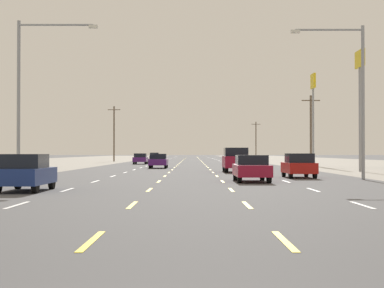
{
  "coord_description": "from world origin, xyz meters",
  "views": [
    {
      "loc": [
        0.07,
        -4.09,
        1.61
      ],
      "look_at": [
        -0.14,
        43.21,
        2.25
      ],
      "focal_mm": 57.17,
      "sensor_mm": 36.0,
      "label": 1
    }
  ],
  "objects_px": {
    "suv_inner_right_midfar": "(238,159)",
    "streetlight_left_row_0": "(31,86)",
    "streetlight_right_row_0": "(358,89)",
    "pole_sign_right_row_2": "(316,97)",
    "hatchback_far_right_mid": "(302,165)",
    "sedan_inner_left_far": "(161,161)",
    "hatchback_far_left_nearest": "(29,172)",
    "hatchback_far_left_farthest": "(157,157)",
    "pole_sign_right_row_1": "(363,80)",
    "sedan_inner_right_near": "(254,168)",
    "sedan_far_left_farther": "(143,159)"
  },
  "relations": [
    {
      "from": "suv_inner_right_midfar",
      "to": "hatchback_far_left_farthest",
      "type": "distance_m",
      "value": 66.27
    },
    {
      "from": "pole_sign_right_row_1",
      "to": "streetlight_left_row_0",
      "type": "height_order",
      "value": "pole_sign_right_row_1"
    },
    {
      "from": "hatchback_far_left_farthest",
      "to": "pole_sign_right_row_2",
      "type": "distance_m",
      "value": 50.73
    },
    {
      "from": "sedan_inner_right_near",
      "to": "pole_sign_right_row_1",
      "type": "relative_size",
      "value": 0.44
    },
    {
      "from": "streetlight_left_row_0",
      "to": "hatchback_far_left_farthest",
      "type": "bearing_deg",
      "value": 88.09
    },
    {
      "from": "sedan_inner_left_far",
      "to": "pole_sign_right_row_1",
      "type": "height_order",
      "value": "pole_sign_right_row_1"
    },
    {
      "from": "sedan_far_left_farther",
      "to": "sedan_inner_right_near",
      "type": "bearing_deg",
      "value": -78.35
    },
    {
      "from": "hatchback_far_left_nearest",
      "to": "pole_sign_right_row_2",
      "type": "height_order",
      "value": "pole_sign_right_row_2"
    },
    {
      "from": "pole_sign_right_row_1",
      "to": "streetlight_right_row_0",
      "type": "distance_m",
      "value": 15.69
    },
    {
      "from": "streetlight_left_row_0",
      "to": "sedan_inner_right_near",
      "type": "bearing_deg",
      "value": -11.12
    },
    {
      "from": "hatchback_far_left_farthest",
      "to": "streetlight_left_row_0",
      "type": "distance_m",
      "value": 79.23
    },
    {
      "from": "hatchback_far_left_farthest",
      "to": "pole_sign_right_row_1",
      "type": "bearing_deg",
      "value": -71.83
    },
    {
      "from": "suv_inner_right_midfar",
      "to": "pole_sign_right_row_2",
      "type": "relative_size",
      "value": 0.47
    },
    {
      "from": "sedan_far_left_farther",
      "to": "pole_sign_right_row_2",
      "type": "distance_m",
      "value": 25.94
    },
    {
      "from": "sedan_inner_right_near",
      "to": "sedan_far_left_farther",
      "type": "xyz_separation_m",
      "value": [
        -10.25,
        49.69,
        0.0
      ]
    },
    {
      "from": "pole_sign_right_row_2",
      "to": "hatchback_far_right_mid",
      "type": "bearing_deg",
      "value": -102.88
    },
    {
      "from": "hatchback_far_left_farthest",
      "to": "pole_sign_right_row_2",
      "type": "relative_size",
      "value": 0.37
    },
    {
      "from": "sedan_far_left_farther",
      "to": "streetlight_right_row_0",
      "type": "distance_m",
      "value": 50.2
    },
    {
      "from": "suv_inner_right_midfar",
      "to": "sedan_inner_left_far",
      "type": "relative_size",
      "value": 1.09
    },
    {
      "from": "sedan_inner_right_near",
      "to": "hatchback_far_left_farthest",
      "type": "height_order",
      "value": "hatchback_far_left_farthest"
    },
    {
      "from": "sedan_far_left_farther",
      "to": "hatchback_far_right_mid",
      "type": "bearing_deg",
      "value": -72.78
    },
    {
      "from": "suv_inner_right_midfar",
      "to": "pole_sign_right_row_1",
      "type": "distance_m",
      "value": 12.44
    },
    {
      "from": "sedan_inner_right_near",
      "to": "suv_inner_right_midfar",
      "type": "distance_m",
      "value": 16.17
    },
    {
      "from": "suv_inner_right_midfar",
      "to": "streetlight_right_row_0",
      "type": "bearing_deg",
      "value": -66.02
    },
    {
      "from": "sedan_inner_left_far",
      "to": "sedan_far_left_farther",
      "type": "bearing_deg",
      "value": 99.7
    },
    {
      "from": "hatchback_far_left_nearest",
      "to": "pole_sign_right_row_2",
      "type": "bearing_deg",
      "value": 64.85
    },
    {
      "from": "hatchback_far_right_mid",
      "to": "streetlight_left_row_0",
      "type": "relative_size",
      "value": 0.42
    },
    {
      "from": "hatchback_far_left_farthest",
      "to": "pole_sign_right_row_1",
      "type": "xyz_separation_m",
      "value": [
        21.05,
        -64.17,
        6.87
      ]
    },
    {
      "from": "suv_inner_right_midfar",
      "to": "streetlight_left_row_0",
      "type": "relative_size",
      "value": 0.52
    },
    {
      "from": "sedan_far_left_farther",
      "to": "pole_sign_right_row_2",
      "type": "height_order",
      "value": "pole_sign_right_row_2"
    },
    {
      "from": "sedan_inner_left_far",
      "to": "hatchback_far_left_farthest",
      "type": "bearing_deg",
      "value": 93.94
    },
    {
      "from": "hatchback_far_left_nearest",
      "to": "suv_inner_right_midfar",
      "type": "xyz_separation_m",
      "value": [
        10.42,
        24.28,
        0.24
      ]
    },
    {
      "from": "hatchback_far_right_mid",
      "to": "sedan_far_left_farther",
      "type": "distance_m",
      "value": 46.51
    },
    {
      "from": "hatchback_far_left_farthest",
      "to": "pole_sign_right_row_2",
      "type": "bearing_deg",
      "value": -65.52
    },
    {
      "from": "hatchback_far_left_nearest",
      "to": "streetlight_left_row_0",
      "type": "height_order",
      "value": "streetlight_left_row_0"
    },
    {
      "from": "streetlight_right_row_0",
      "to": "pole_sign_right_row_1",
      "type": "bearing_deg",
      "value": 73.54
    },
    {
      "from": "hatchback_far_left_nearest",
      "to": "sedan_inner_left_far",
      "type": "relative_size",
      "value": 0.87
    },
    {
      "from": "suv_inner_right_midfar",
      "to": "sedan_inner_right_near",
      "type": "bearing_deg",
      "value": -91.06
    },
    {
      "from": "hatchback_far_left_farthest",
      "to": "suv_inner_right_midfar",
      "type": "bearing_deg",
      "value": -80.8
    },
    {
      "from": "pole_sign_right_row_2",
      "to": "streetlight_right_row_0",
      "type": "height_order",
      "value": "pole_sign_right_row_2"
    },
    {
      "from": "hatchback_far_left_nearest",
      "to": "pole_sign_right_row_1",
      "type": "height_order",
      "value": "pole_sign_right_row_1"
    },
    {
      "from": "sedan_inner_right_near",
      "to": "pole_sign_right_row_1",
      "type": "xyz_separation_m",
      "value": [
        10.75,
        17.42,
        6.9
      ]
    },
    {
      "from": "pole_sign_right_row_1",
      "to": "sedan_inner_right_near",
      "type": "bearing_deg",
      "value": -121.68
    },
    {
      "from": "suv_inner_right_midfar",
      "to": "streetlight_left_row_0",
      "type": "bearing_deg",
      "value": -134.18
    },
    {
      "from": "hatchback_far_right_mid",
      "to": "sedan_inner_left_far",
      "type": "bearing_deg",
      "value": 113.49
    },
    {
      "from": "streetlight_right_row_0",
      "to": "pole_sign_right_row_2",
      "type": "bearing_deg",
      "value": 82.88
    },
    {
      "from": "sedan_inner_left_far",
      "to": "streetlight_left_row_0",
      "type": "relative_size",
      "value": 0.48
    },
    {
      "from": "sedan_far_left_farther",
      "to": "hatchback_far_left_farthest",
      "type": "height_order",
      "value": "hatchback_far_left_farthest"
    },
    {
      "from": "streetlight_left_row_0",
      "to": "pole_sign_right_row_2",
      "type": "bearing_deg",
      "value": 54.86
    },
    {
      "from": "sedan_inner_left_far",
      "to": "sedan_far_left_farther",
      "type": "distance_m",
      "value": 21.33
    }
  ]
}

